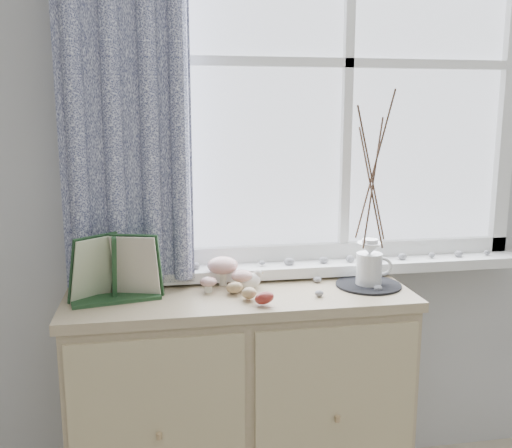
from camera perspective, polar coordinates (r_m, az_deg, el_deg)
name	(u,v)px	position (r m, az deg, el deg)	size (l,w,h in m)	color
sideboard	(240,404)	(2.17, -1.58, -17.54)	(1.20, 0.45, 0.85)	tan
botanical_book	(114,269)	(1.92, -14.02, -4.39)	(0.33, 0.13, 0.23)	#1E3E21
toadstool_cluster	(225,270)	(2.05, -3.08, -4.63)	(0.19, 0.17, 0.10)	white
wooden_eggs	(249,293)	(1.92, -0.70, -6.89)	(0.13, 0.17, 0.06)	#A17D59
songbird_figurine	(249,280)	(2.03, -0.74, -5.64)	(0.13, 0.06, 0.07)	silver
crocheted_doily	(368,285)	(2.11, 11.17, -6.00)	(0.24, 0.24, 0.01)	black
twig_pitcher	(373,175)	(2.03, 11.59, 4.82)	(0.31, 0.31, 0.70)	silver
sideboard_pebbles	(338,287)	(2.05, 8.20, -6.26)	(0.25, 0.19, 0.02)	#9A9A9D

